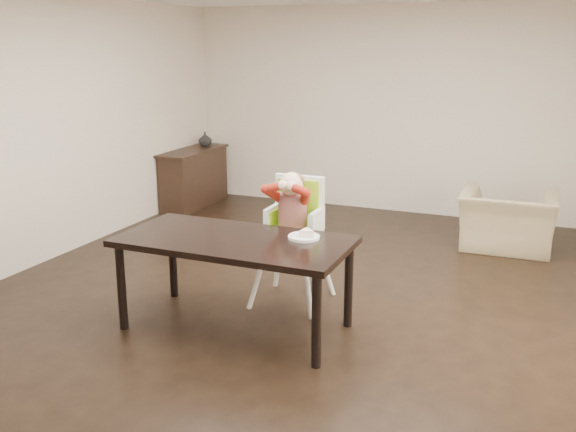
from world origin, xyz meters
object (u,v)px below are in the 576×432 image
dining_table (235,248)px  sideboard (194,178)px  armchair (508,211)px  high_chair (294,211)px

dining_table → sideboard: size_ratio=1.43×
dining_table → armchair: armchair is taller
high_chair → armchair: (1.62, 2.27, -0.39)m
armchair → sideboard: 4.21m
dining_table → armchair: size_ratio=1.81×
sideboard → high_chair: bearing=-45.7°
dining_table → high_chair: size_ratio=1.54×
armchair → sideboard: bearing=-6.2°
dining_table → sideboard: (-2.37, 3.34, -0.27)m
high_chair → armchair: bearing=54.0°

